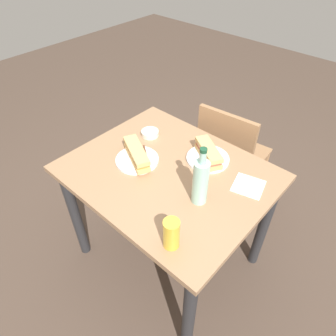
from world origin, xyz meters
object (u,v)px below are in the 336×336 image
dining_table (168,189)px  knife_far (216,154)px  plate_far (208,159)px  beer_glass (171,234)px  olive_bowl (150,133)px  plate_near (137,160)px  chair_far (229,155)px  water_bottle (201,181)px  baguette_sandwich_far (208,153)px  knife_near (146,155)px  baguette_sandwich_near (137,154)px

dining_table → knife_far: 0.31m
plate_far → beer_glass: (0.20, -0.52, 0.06)m
olive_bowl → beer_glass: bearing=-39.0°
plate_near → chair_far: bearing=74.6°
plate_far → beer_glass: bearing=-68.5°
chair_far → plate_far: 0.49m
plate_far → water_bottle: 0.31m
dining_table → baguette_sandwich_far: 0.29m
baguette_sandwich_far → knife_far: (0.02, 0.05, -0.03)m
dining_table → chair_far: bearing=89.3°
plate_near → water_bottle: (0.41, -0.00, 0.11)m
plate_near → baguette_sandwich_far: bearing=43.5°
knife_near → beer_glass: size_ratio=1.10×
knife_far → beer_glass: beer_glass is taller
chair_far → olive_bowl: bearing=-123.4°
beer_glass → olive_bowl: bearing=141.0°
dining_table → knife_near: 0.22m
plate_near → water_bottle: size_ratio=0.76×
baguette_sandwich_near → plate_far: size_ratio=1.12×
beer_glass → plate_near: bearing=150.8°
plate_far → beer_glass: size_ratio=1.61×
knife_far → beer_glass: bearing=-71.6°
knife_far → baguette_sandwich_near: bearing=-133.2°
beer_glass → baguette_sandwich_far: bearing=111.5°
water_bottle → beer_glass: (0.06, -0.26, -0.05)m
olive_bowl → baguette_sandwich_near: bearing=-62.0°
dining_table → plate_near: bearing=-163.7°
plate_near → water_bottle: 0.42m
beer_glass → olive_bowl: (-0.59, 0.47, -0.05)m
baguette_sandwich_near → plate_far: 0.37m
knife_near → beer_glass: (0.46, -0.32, 0.05)m
dining_table → baguette_sandwich_far: baguette_sandwich_far is taller
plate_near → knife_near: knife_near is taller
knife_near → water_bottle: bearing=-7.8°
chair_far → baguette_sandwich_near: size_ratio=3.43×
olive_bowl → plate_near: bearing=-62.0°
chair_far → knife_far: size_ratio=5.02×
plate_far → baguette_sandwich_far: (0.00, 0.00, 0.04)m
baguette_sandwich_far → water_bottle: size_ratio=0.74×
knife_near → olive_bowl: size_ratio=1.53×
baguette_sandwich_near → baguette_sandwich_far: same height
knife_far → olive_bowl: olive_bowl is taller
water_bottle → beer_glass: 0.27m
beer_glass → water_bottle: bearing=103.8°
plate_far → olive_bowl: olive_bowl is taller
baguette_sandwich_near → knife_near: bearing=75.7°
chair_far → baguette_sandwich_near: (-0.18, -0.65, 0.31)m
knife_near → baguette_sandwich_far: size_ratio=0.69×
baguette_sandwich_near → olive_bowl: baguette_sandwich_near is taller
olive_bowl → water_bottle: bearing=-22.2°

